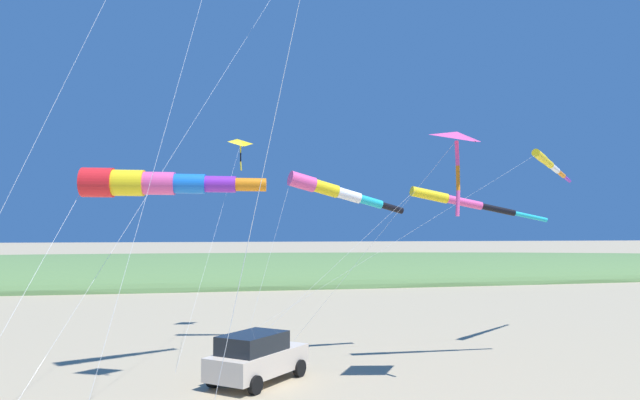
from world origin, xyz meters
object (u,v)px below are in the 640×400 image
(parked_car, at_px, (257,357))
(kite_windsock_striped_overhead, at_px, (332,190))
(kite_delta_long_streamer_right, at_px, (457,138))
(kite_windsock_green_low_center, at_px, (549,164))
(kite_windsock_purple_drifting, at_px, (461,202))
(kite_delta_blue_topmost, at_px, (241,144))
(kite_windsock_orange_high_right, at_px, (149,183))
(cooler_box, at_px, (240,359))

(parked_car, distance_m, kite_windsock_striped_overhead, 8.57)
(kite_delta_long_streamer_right, bearing_deg, kite_windsock_green_low_center, -49.52)
(kite_delta_long_streamer_right, relative_size, kite_windsock_green_low_center, 0.47)
(kite_windsock_purple_drifting, distance_m, kite_delta_blue_topmost, 13.75)
(kite_windsock_striped_overhead, height_order, kite_windsock_orange_high_right, kite_windsock_striped_overhead)
(parked_car, bearing_deg, cooler_box, 7.37)
(kite_windsock_purple_drifting, bearing_deg, parked_car, 101.56)
(cooler_box, relative_size, kite_windsock_purple_drifting, 0.04)
(kite_windsock_purple_drifting, bearing_deg, cooler_box, 82.28)
(cooler_box, bearing_deg, kite_windsock_green_low_center, -83.11)
(kite_windsock_green_low_center, bearing_deg, kite_delta_blue_topmost, 67.22)
(kite_windsock_striped_overhead, bearing_deg, kite_windsock_orange_high_right, 142.69)
(kite_delta_blue_topmost, xyz_separation_m, kite_windsock_orange_high_right, (-17.25, 3.69, -3.70))
(parked_car, relative_size, kite_windsock_striped_overhead, 0.53)
(cooler_box, relative_size, kite_windsock_striped_overhead, 0.07)
(kite_delta_long_streamer_right, xyz_separation_m, kite_windsock_striped_overhead, (5.98, 3.42, -1.59))
(parked_car, distance_m, kite_windsock_orange_high_right, 8.99)
(parked_car, distance_m, kite_delta_blue_topmost, 15.11)
(parked_car, xyz_separation_m, kite_windsock_striped_overhead, (3.97, -3.82, 6.56))
(parked_car, bearing_deg, kite_delta_long_streamer_right, -105.57)
(parked_car, bearing_deg, kite_windsock_green_low_center, -71.85)
(kite_delta_long_streamer_right, relative_size, kite_windsock_striped_overhead, 1.14)
(kite_windsock_striped_overhead, xyz_separation_m, kite_windsock_green_low_center, (1.14, -11.76, 1.60))
(kite_delta_long_streamer_right, distance_m, kite_windsock_orange_high_right, 11.56)
(parked_car, height_order, kite_delta_blue_topmost, kite_delta_blue_topmost)
(kite_delta_blue_topmost, height_order, kite_delta_long_streamer_right, kite_delta_blue_topmost)
(cooler_box, height_order, kite_delta_long_streamer_right, kite_delta_long_streamer_right)
(kite_delta_long_streamer_right, bearing_deg, kite_delta_blue_topmost, 27.50)
(kite_delta_blue_topmost, xyz_separation_m, kite_delta_long_streamer_right, (-13.59, -7.07, -1.56))
(parked_car, bearing_deg, kite_delta_blue_topmost, -0.78)
(kite_windsock_purple_drifting, xyz_separation_m, kite_delta_long_streamer_right, (-3.89, 1.94, 2.16))
(kite_windsock_purple_drifting, xyz_separation_m, kite_delta_blue_topmost, (9.70, 9.01, 3.72))
(kite_delta_blue_topmost, relative_size, kite_windsock_orange_high_right, 1.49)
(kite_delta_blue_topmost, bearing_deg, kite_delta_long_streamer_right, -152.50)
(kite_delta_long_streamer_right, height_order, kite_windsock_striped_overhead, kite_delta_long_streamer_right)
(cooler_box, bearing_deg, parked_car, -172.63)
(cooler_box, distance_m, kite_windsock_striped_overhead, 8.48)
(cooler_box, bearing_deg, kite_windsock_striped_overhead, -79.35)
(parked_car, relative_size, kite_delta_long_streamer_right, 0.47)
(kite_delta_blue_topmost, bearing_deg, kite_windsock_striped_overhead, -154.32)
(kite_windsock_striped_overhead, distance_m, kite_windsock_green_low_center, 11.92)
(kite_windsock_green_low_center, bearing_deg, cooler_box, 96.89)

